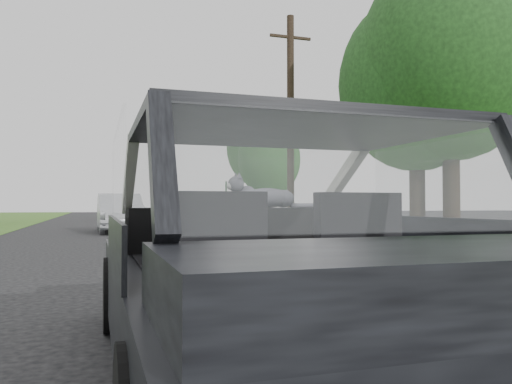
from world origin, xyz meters
TOP-DOWN VIEW (x-y plane):
  - ground at (0.00, 0.00)m, footprint 140.00×140.00m
  - subject_car at (0.00, 0.00)m, footprint 1.80×4.00m
  - dashboard at (0.00, 0.62)m, footprint 1.58×0.45m
  - driver_seat at (-0.40, -0.29)m, footprint 0.50×0.72m
  - passenger_seat at (0.40, -0.29)m, footprint 0.50×0.72m
  - steering_wheel at (-0.40, 0.33)m, footprint 0.36×0.36m
  - cat at (0.22, 0.61)m, footprint 0.58×0.25m
  - guardrail at (4.30, 10.00)m, footprint 0.05×90.00m
  - other_car at (-0.15, 16.43)m, footprint 1.85×4.44m
  - highway_sign at (5.60, 22.86)m, footprint 0.34×0.89m
  - utility_pole at (6.03, 14.70)m, footprint 0.30×0.30m
  - tree_0 at (9.42, 11.59)m, footprint 5.70×5.70m
  - tree_1 at (9.97, 10.55)m, footprint 7.53×7.53m
  - tree_2 at (8.88, 25.30)m, footprint 4.08×4.08m
  - tree_3 at (12.41, 37.33)m, footprint 7.16×7.16m

SIDE VIEW (x-z plane):
  - ground at x=0.00m, z-range 0.00..0.00m
  - guardrail at x=4.30m, z-range 0.42..0.74m
  - other_car at x=-0.15m, z-range 0.00..1.44m
  - subject_car at x=0.00m, z-range 0.00..1.45m
  - dashboard at x=0.00m, z-range 0.70..1.00m
  - driver_seat at x=-0.40m, z-range 0.67..1.09m
  - passenger_seat at x=0.40m, z-range 0.67..1.09m
  - steering_wheel at x=-0.40m, z-range 0.90..0.94m
  - cat at x=0.22m, z-range 0.96..1.21m
  - highway_sign at x=5.60m, z-range 0.00..2.26m
  - tree_2 at x=8.88m, z-range 0.00..5.73m
  - tree_0 at x=9.42m, z-range 0.00..8.00m
  - utility_pole at x=6.03m, z-range 0.00..8.25m
  - tree_3 at x=12.41m, z-range 0.00..8.99m
  - tree_1 at x=9.97m, z-range 0.00..9.00m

